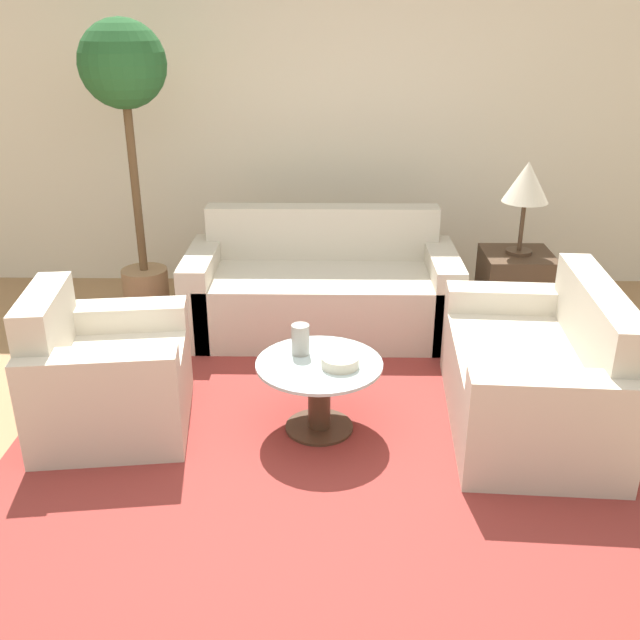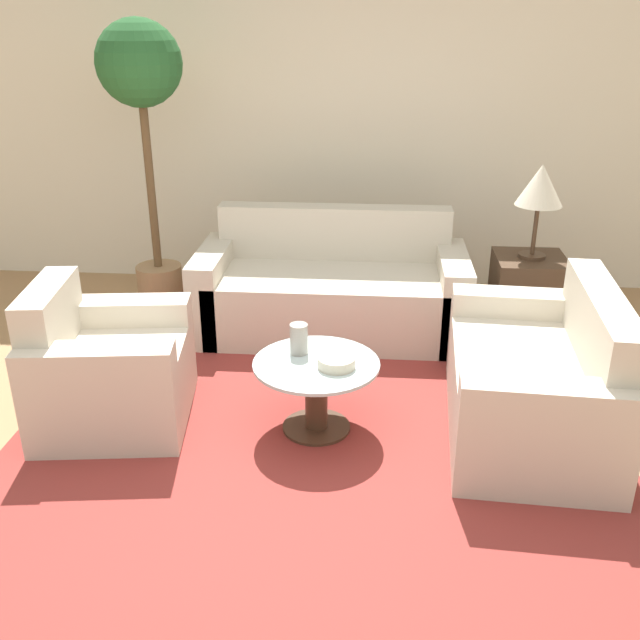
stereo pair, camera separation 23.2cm
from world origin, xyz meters
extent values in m
plane|color=#9E754C|center=(0.00, 0.00, 0.00)|extent=(14.00, 14.00, 0.00)
cube|color=beige|center=(0.00, 2.99, 1.30)|extent=(10.00, 0.06, 2.60)
cube|color=maroon|center=(0.10, 0.57, 0.00)|extent=(3.29, 3.62, 0.01)
cube|color=beige|center=(0.10, 1.88, 0.23)|extent=(1.68, 0.86, 0.45)
cube|color=beige|center=(0.10, 2.22, 0.42)|extent=(1.68, 0.18, 0.84)
cube|color=beige|center=(-0.74, 1.88, 0.30)|extent=(0.20, 0.86, 0.59)
cube|color=beige|center=(0.94, 1.88, 0.30)|extent=(0.20, 0.86, 0.59)
cube|color=beige|center=(-1.03, 0.60, 0.23)|extent=(0.86, 0.74, 0.45)
cube|color=beige|center=(-1.33, 0.56, 0.40)|extent=(0.26, 0.66, 0.80)
cube|color=beige|center=(-0.99, 0.28, 0.30)|extent=(0.81, 0.30, 0.59)
cube|color=beige|center=(-1.07, 0.92, 0.30)|extent=(0.81, 0.30, 0.59)
cube|color=beige|center=(1.25, 0.65, 0.23)|extent=(0.88, 1.20, 0.45)
cube|color=beige|center=(1.56, 0.63, 0.41)|extent=(0.25, 1.16, 0.82)
cube|color=beige|center=(1.28, 1.23, 0.30)|extent=(0.83, 0.25, 0.59)
cube|color=beige|center=(1.21, 0.08, 0.30)|extent=(0.83, 0.25, 0.59)
cylinder|color=#422D1E|center=(0.10, 0.57, 0.01)|extent=(0.37, 0.37, 0.02)
cylinder|color=#422D1E|center=(0.10, 0.57, 0.20)|extent=(0.12, 0.12, 0.39)
cylinder|color=#B2C6C6|center=(0.10, 0.57, 0.40)|extent=(0.68, 0.68, 0.02)
cube|color=#422D1E|center=(1.46, 1.90, 0.29)|extent=(0.47, 0.47, 0.59)
cylinder|color=#422D1E|center=(1.46, 1.90, 0.60)|extent=(0.18, 0.18, 0.02)
cylinder|color=#422D1E|center=(1.46, 1.90, 0.78)|extent=(0.03, 0.03, 0.34)
cone|color=beige|center=(1.46, 1.90, 1.09)|extent=(0.31, 0.31, 0.27)
cylinder|color=#93704C|center=(-1.23, 2.16, 0.18)|extent=(0.34, 0.34, 0.37)
cylinder|color=brown|center=(-1.23, 2.16, 1.01)|extent=(0.06, 0.06, 1.28)
sphere|color=#235628|center=(-1.23, 2.16, 1.81)|extent=(0.58, 0.58, 0.58)
cylinder|color=#9E998E|center=(0.00, 0.67, 0.50)|extent=(0.10, 0.10, 0.17)
cylinder|color=beige|center=(0.21, 0.52, 0.44)|extent=(0.20, 0.20, 0.06)
camera|label=1|loc=(0.16, -2.82, 2.13)|focal=40.00mm
camera|label=2|loc=(0.39, -2.80, 2.13)|focal=40.00mm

